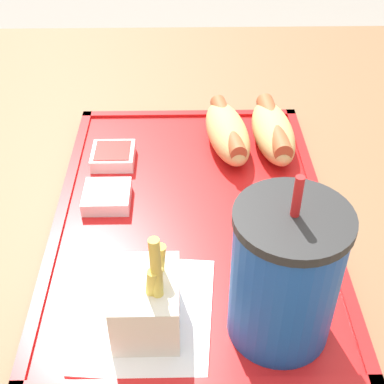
{
  "coord_description": "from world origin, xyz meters",
  "views": [
    {
      "loc": [
        0.46,
        0.02,
        1.1
      ],
      "look_at": [
        0.01,
        0.03,
        0.74
      ],
      "focal_mm": 50.0,
      "sensor_mm": 36.0,
      "label": 1
    }
  ],
  "objects": [
    {
      "name": "food_tray",
      "position": [
        0.01,
        0.03,
        0.71
      ],
      "size": [
        0.44,
        0.3,
        0.01
      ],
      "color": "red",
      "rests_on": "dining_table"
    },
    {
      "name": "hot_dog_near",
      "position": [
        -0.13,
        0.08,
        0.73
      ],
      "size": [
        0.14,
        0.07,
        0.04
      ],
      "color": "tan",
      "rests_on": "food_tray"
    },
    {
      "name": "fries_carton",
      "position": [
        0.16,
        -0.01,
        0.74
      ],
      "size": [
        0.07,
        0.06,
        0.12
      ],
      "color": "silver",
      "rests_on": "food_tray"
    },
    {
      "name": "sauce_cup_ketchup",
      "position": [
        -0.1,
        -0.07,
        0.72
      ],
      "size": [
        0.05,
        0.05,
        0.02
      ],
      "color": "silver",
      "rests_on": "food_tray"
    },
    {
      "name": "sauce_cup_mayo",
      "position": [
        -0.02,
        -0.07,
        0.72
      ],
      "size": [
        0.05,
        0.05,
        0.02
      ],
      "color": "silver",
      "rests_on": "food_tray"
    },
    {
      "name": "paper_napkin",
      "position": [
        0.15,
        -0.01,
        0.71
      ],
      "size": [
        0.15,
        0.13,
        0.0
      ],
      "color": "white",
      "rests_on": "food_tray"
    },
    {
      "name": "hot_dog_far",
      "position": [
        -0.13,
        0.14,
        0.73
      ],
      "size": [
        0.14,
        0.06,
        0.04
      ],
      "color": "tan",
      "rests_on": "food_tray"
    },
    {
      "name": "soda_cup",
      "position": [
        0.16,
        0.1,
        0.78
      ],
      "size": [
        0.09,
        0.09,
        0.17
      ],
      "color": "#194CA5",
      "rests_on": "food_tray"
    }
  ]
}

